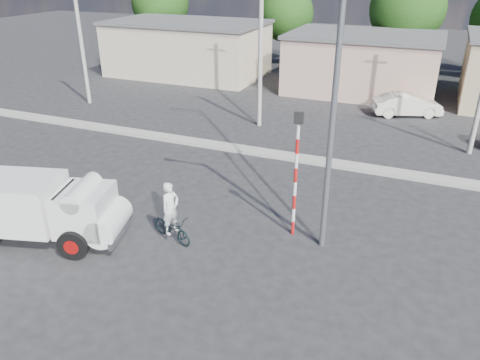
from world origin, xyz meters
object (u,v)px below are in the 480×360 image
at_px(truck, 42,208).
at_px(cyclist, 171,216).
at_px(car_cream, 407,105).
at_px(bicycle, 172,228).
at_px(traffic_pole, 296,165).
at_px(streetlight, 329,99).

height_order(truck, cyclist, truck).
relative_size(truck, car_cream, 1.40).
bearing_deg(bicycle, traffic_pole, -42.95).
xyz_separation_m(bicycle, cyclist, (0.00, 0.00, 0.45)).
xyz_separation_m(cyclist, streetlight, (4.58, 1.63, 4.05)).
xyz_separation_m(truck, car_cream, (9.88, 19.26, -0.56)).
bearing_deg(streetlight, car_cream, 84.97).
bearing_deg(streetlight, traffic_pole, 162.27).
relative_size(traffic_pole, streetlight, 0.48).
bearing_deg(truck, cyclist, 6.89).
distance_m(car_cream, traffic_pole, 16.00).
bearing_deg(streetlight, truck, -159.00).
bearing_deg(car_cream, streetlight, 153.09).
xyz_separation_m(bicycle, streetlight, (4.58, 1.63, 4.50)).
height_order(car_cream, streetlight, streetlight).
bearing_deg(car_cream, traffic_pole, 149.62).
xyz_separation_m(cyclist, car_cream, (5.99, 17.64, -0.24)).
distance_m(bicycle, car_cream, 18.63).
relative_size(bicycle, cyclist, 0.97).
xyz_separation_m(truck, traffic_pole, (7.54, 3.55, 1.37)).
relative_size(cyclist, streetlight, 0.20).
bearing_deg(bicycle, streetlight, -51.29).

